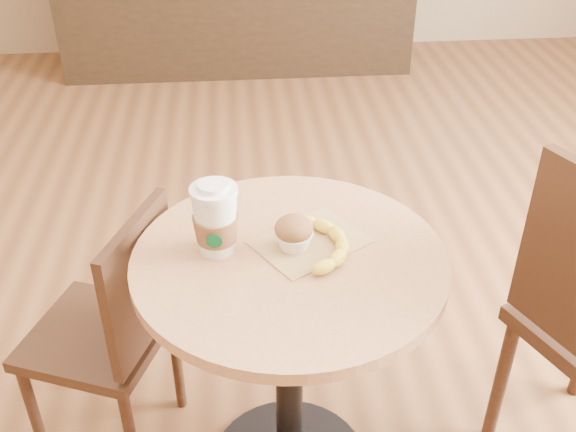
% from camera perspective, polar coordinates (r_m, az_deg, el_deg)
% --- Properties ---
extents(cafe_table, '(0.71, 0.71, 0.75)m').
position_cam_1_polar(cafe_table, '(1.64, 0.12, -9.37)').
color(cafe_table, black).
rests_on(cafe_table, ground).
extents(chair_left, '(0.44, 0.44, 0.78)m').
position_cam_1_polar(chair_left, '(1.85, -14.53, -9.14)').
color(chair_left, '#372013').
rests_on(chair_left, ground).
extents(kraft_bag, '(0.30, 0.28, 0.00)m').
position_cam_1_polar(kraft_bag, '(1.54, 1.86, -2.19)').
color(kraft_bag, '#A3814F').
rests_on(kraft_bag, cafe_table).
extents(coffee_cup, '(0.10, 0.11, 0.17)m').
position_cam_1_polar(coffee_cup, '(1.48, -6.15, -0.45)').
color(coffee_cup, silver).
rests_on(coffee_cup, cafe_table).
extents(muffin, '(0.09, 0.09, 0.08)m').
position_cam_1_polar(muffin, '(1.50, 0.50, -1.45)').
color(muffin, white).
rests_on(muffin, kraft_bag).
extents(banana, '(0.14, 0.24, 0.03)m').
position_cam_1_polar(banana, '(1.51, 3.21, -2.28)').
color(banana, yellow).
rests_on(banana, kraft_bag).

